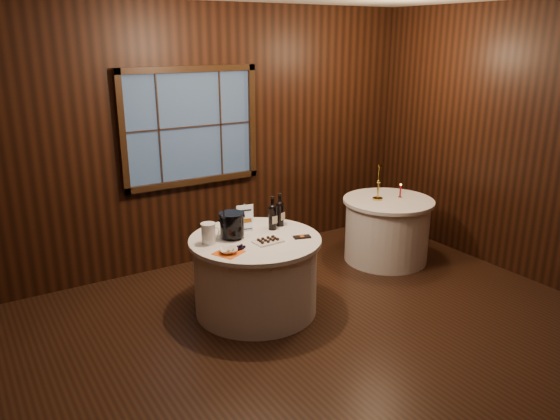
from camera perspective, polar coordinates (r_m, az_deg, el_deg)
ground at (r=4.85m, az=3.54°, el=-15.08°), size 6.00×6.00×0.00m
back_wall at (r=6.36m, az=-9.37°, el=7.66°), size 6.00×0.10×3.00m
main_table at (r=5.41m, az=-2.56°, el=-6.75°), size 1.28×1.28×0.77m
side_table at (r=6.75m, az=11.09°, el=-2.02°), size 1.08×1.08×0.77m
sign_stand at (r=5.44m, az=-3.68°, el=-1.21°), size 0.17×0.11×0.28m
port_bottle_left at (r=5.45m, az=-0.80°, el=-0.55°), size 0.08×0.09×0.35m
port_bottle_right at (r=5.55m, az=-0.01°, el=-0.19°), size 0.08×0.09×0.34m
ice_bucket at (r=5.24m, az=-5.04°, el=-1.55°), size 0.25×0.25×0.25m
chocolate_plate at (r=5.15m, az=-1.26°, el=-3.22°), size 0.27×0.19×0.04m
chocolate_box at (r=5.27m, az=2.31°, el=-2.83°), size 0.18×0.13×0.01m
grape_bunch at (r=4.99m, az=-4.11°, el=-3.93°), size 0.17×0.09×0.04m
glass_pitcher at (r=5.13m, az=-7.47°, el=-2.44°), size 0.19×0.14×0.20m
orange_napkin at (r=4.93m, az=-5.40°, el=-4.47°), size 0.30×0.30×0.00m
cracker_bowl at (r=4.92m, az=-5.40°, el=-4.23°), size 0.22×0.22×0.04m
brass_candlestick at (r=6.56m, az=10.23°, el=2.40°), size 0.12×0.12×0.44m
red_candle at (r=6.71m, az=12.46°, el=1.83°), size 0.05×0.05×0.17m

